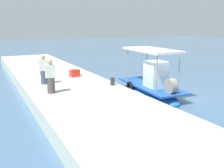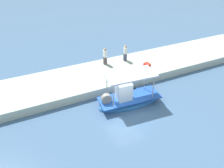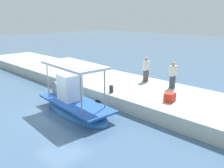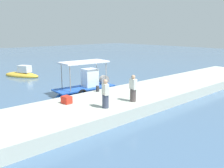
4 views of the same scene
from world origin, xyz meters
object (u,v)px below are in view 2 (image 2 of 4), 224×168
fisherman_near_bollard (105,57)px  main_fishing_boat (128,98)px  fisherman_by_crate (125,54)px  mooring_bollard (122,78)px  cargo_crate (147,65)px

fisherman_near_bollard → main_fishing_boat: bearing=84.9°
fisherman_near_bollard → fisherman_by_crate: fisherman_near_bollard is taller
main_fishing_boat → mooring_bollard: 2.36m
fisherman_by_crate → mooring_bollard: size_ratio=3.94×
main_fishing_boat → fisherman_near_bollard: (-0.50, -5.68, 1.01)m
fisherman_by_crate → main_fishing_boat: bearing=64.6°
mooring_bollard → main_fishing_boat: bearing=75.8°
fisherman_by_crate → mooring_bollard: fisherman_by_crate is taller
fisherman_by_crate → cargo_crate: fisherman_by_crate is taller
fisherman_by_crate → cargo_crate: (-1.19, 2.23, -0.52)m
fisherman_by_crate → fisherman_near_bollard: bearing=-3.8°
cargo_crate → mooring_bollard: bearing=18.1°
main_fishing_boat → cargo_crate: size_ratio=9.17×
mooring_bollard → cargo_crate: 3.42m
main_fishing_boat → mooring_bollard: bearing=-104.2°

